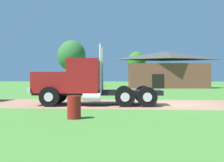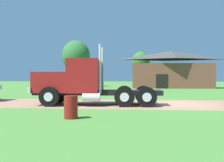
# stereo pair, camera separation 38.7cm
# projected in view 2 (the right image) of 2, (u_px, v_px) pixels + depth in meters

# --- Properties ---
(ground_plane) EXTENTS (200.00, 200.00, 0.00)m
(ground_plane) POSITION_uv_depth(u_px,v_px,m) (177.00, 104.00, 16.32)
(ground_plane) COLOR #498233
(dirt_track) EXTENTS (120.00, 6.14, 0.01)m
(dirt_track) POSITION_uv_depth(u_px,v_px,m) (177.00, 104.00, 16.32)
(dirt_track) COLOR #A2755A
(dirt_track) RESTS_ON ground_plane
(truck_foreground_white) EXTENTS (7.93, 3.00, 3.60)m
(truck_foreground_white) POSITION_uv_depth(u_px,v_px,m) (81.00, 83.00, 15.97)
(truck_foreground_white) COLOR black
(truck_foreground_white) RESTS_ON ground_plane
(steel_barrel) EXTENTS (0.55, 0.55, 0.93)m
(steel_barrel) POSITION_uv_depth(u_px,v_px,m) (71.00, 107.00, 10.57)
(steel_barrel) COLOR maroon
(steel_barrel) RESTS_ON ground_plane
(shed_building) EXTENTS (13.39, 6.20, 6.01)m
(shed_building) POSITION_uv_depth(u_px,v_px,m) (171.00, 70.00, 42.33)
(shed_building) COLOR brown
(shed_building) RESTS_ON ground_plane
(tree_left) EXTENTS (5.25, 5.25, 8.68)m
(tree_left) POSITION_uv_depth(u_px,v_px,m) (76.00, 56.00, 49.26)
(tree_left) COLOR #513823
(tree_left) RESTS_ON ground_plane
(tree_mid) EXTENTS (3.55, 3.55, 6.80)m
(tree_mid) POSITION_uv_depth(u_px,v_px,m) (141.00, 62.00, 51.42)
(tree_mid) COLOR #513823
(tree_mid) RESTS_ON ground_plane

